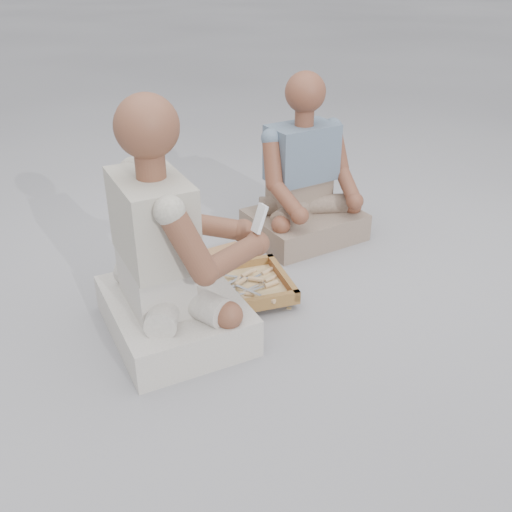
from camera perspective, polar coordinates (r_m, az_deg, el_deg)
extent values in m
plane|color=#96969B|center=(2.39, 4.24, -8.49)|extent=(60.00, 60.00, 0.00)
cube|color=brown|center=(2.86, -4.92, -1.41)|extent=(0.61, 0.49, 0.04)
cube|color=brown|center=(2.64, -1.88, -3.42)|extent=(0.50, 0.41, 0.01)
cube|color=brown|center=(2.77, -2.92, -1.06)|extent=(0.48, 0.06, 0.05)
cube|color=brown|center=(2.48, -0.73, -4.85)|extent=(0.48, 0.06, 0.05)
cube|color=brown|center=(2.68, 2.69, -2.08)|extent=(0.06, 0.38, 0.05)
cube|color=brown|center=(2.58, -6.66, -3.63)|extent=(0.06, 0.38, 0.05)
cube|color=tan|center=(2.63, -1.88, -3.22)|extent=(0.44, 0.35, 0.01)
cube|color=silver|center=(2.57, -2.51, -3.74)|extent=(0.08, 0.14, 0.00)
cylinder|color=tan|center=(2.66, -1.84, -2.52)|extent=(0.05, 0.07, 0.02)
cube|color=silver|center=(2.58, -0.51, -3.50)|extent=(0.15, 0.06, 0.00)
cylinder|color=tan|center=(2.63, 1.51, -2.82)|extent=(0.07, 0.04, 0.02)
cube|color=silver|center=(2.62, -0.27, -3.16)|extent=(0.14, 0.08, 0.00)
cylinder|color=tan|center=(2.69, 1.46, -2.33)|extent=(0.07, 0.05, 0.02)
cube|color=silver|center=(2.68, -0.56, -2.36)|extent=(0.14, 0.09, 0.00)
cylinder|color=tan|center=(2.75, 1.13, -1.56)|extent=(0.07, 0.05, 0.02)
cube|color=silver|center=(2.69, -2.33, -2.05)|extent=(0.14, 0.08, 0.00)
cylinder|color=tan|center=(2.66, -0.04, -2.33)|extent=(0.07, 0.05, 0.02)
cube|color=silver|center=(2.57, -0.70, -3.48)|extent=(0.10, 0.13, 0.00)
cylinder|color=tan|center=(2.51, 1.24, -4.31)|extent=(0.06, 0.07, 0.02)
cube|color=silver|center=(2.57, -3.19, -3.58)|extent=(0.13, 0.10, 0.00)
cylinder|color=tan|center=(2.64, -1.60, -2.60)|extent=(0.07, 0.06, 0.02)
cube|color=silver|center=(2.63, -2.51, -2.67)|extent=(0.13, 0.10, 0.00)
cylinder|color=tan|center=(2.70, -0.92, -1.77)|extent=(0.07, 0.06, 0.02)
cube|color=silver|center=(2.61, -2.33, -3.38)|extent=(0.07, 0.15, 0.00)
cylinder|color=tan|center=(2.53, -0.98, -4.46)|extent=(0.05, 0.07, 0.02)
cube|color=silver|center=(2.67, -2.25, -2.48)|extent=(0.14, 0.09, 0.00)
cylinder|color=tan|center=(2.74, -0.56, -1.65)|extent=(0.07, 0.05, 0.02)
cube|color=silver|center=(2.59, -3.34, -3.60)|extent=(0.14, 0.07, 0.00)
cylinder|color=tan|center=(2.57, -0.94, -3.82)|extent=(0.07, 0.05, 0.02)
cube|color=tan|center=(2.76, -1.46, -2.88)|extent=(0.02, 0.02, 0.00)
cube|color=tan|center=(2.56, -4.21, -5.71)|extent=(0.02, 0.02, 0.00)
cube|color=tan|center=(2.55, -6.80, -6.00)|extent=(0.02, 0.02, 0.00)
cube|color=tan|center=(2.89, 1.26, -1.29)|extent=(0.02, 0.02, 0.00)
cube|color=tan|center=(2.71, 4.20, -3.52)|extent=(0.02, 0.02, 0.00)
cube|color=tan|center=(2.47, -5.07, -7.05)|extent=(0.02, 0.02, 0.00)
cube|color=tan|center=(2.71, -8.95, -3.83)|extent=(0.02, 0.02, 0.00)
cube|color=tan|center=(2.87, 2.78, -1.51)|extent=(0.02, 0.02, 0.00)
cube|color=tan|center=(2.56, -8.83, -5.94)|extent=(0.02, 0.02, 0.00)
cube|color=tan|center=(2.59, 3.32, -5.24)|extent=(0.02, 0.02, 0.00)
cube|color=beige|center=(2.42, -8.16, -5.79)|extent=(0.64, 0.74, 0.17)
cube|color=beige|center=(2.31, -10.02, -2.43)|extent=(0.29, 0.39, 0.20)
cube|color=#B8B1A3|center=(2.19, -10.32, 3.63)|extent=(0.32, 0.44, 0.33)
sphere|color=brown|center=(2.07, -10.87, 12.63)|extent=(0.23, 0.23, 0.23)
sphere|color=brown|center=(2.45, -1.29, 2.52)|extent=(0.10, 0.10, 0.10)
sphere|color=brown|center=(2.34, 0.12, 1.26)|extent=(0.10, 0.10, 0.10)
cube|color=gray|center=(3.20, 4.85, 3.15)|extent=(0.69, 0.61, 0.15)
cube|color=gray|center=(3.18, 4.34, 6.22)|extent=(0.36, 0.28, 0.18)
cube|color=slate|center=(3.09, 4.61, 10.27)|extent=(0.41, 0.32, 0.30)
sphere|color=brown|center=(3.00, 4.96, 16.02)|extent=(0.21, 0.21, 0.21)
sphere|color=brown|center=(3.09, 9.85, 5.43)|extent=(0.09, 0.09, 0.09)
sphere|color=brown|center=(2.88, 4.40, 4.06)|extent=(0.09, 0.09, 0.09)
cube|color=white|center=(2.29, 0.36, 3.76)|extent=(0.07, 0.06, 0.12)
cube|color=black|center=(2.29, 0.36, 4.01)|extent=(0.03, 0.04, 0.04)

